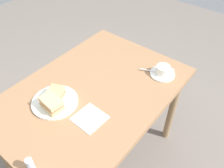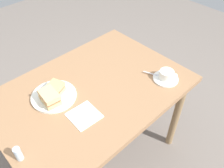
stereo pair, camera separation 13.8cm
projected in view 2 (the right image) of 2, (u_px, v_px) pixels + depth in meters
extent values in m
plane|color=slate|center=(97.00, 153.00, 1.88)|extent=(6.00, 6.00, 0.00)
cube|color=#9A704C|center=(92.00, 91.00, 1.40)|extent=(1.14, 0.79, 0.03)
cylinder|color=#91724D|center=(114.00, 73.00, 2.07)|extent=(0.05, 0.05, 0.68)
cylinder|color=#91724D|center=(5.00, 141.00, 1.57)|extent=(0.05, 0.05, 0.68)
cylinder|color=#91724D|center=(176.00, 115.00, 1.73)|extent=(0.05, 0.05, 0.68)
cylinder|color=white|center=(54.00, 96.00, 1.34)|extent=(0.25, 0.25, 0.01)
cube|color=tan|center=(53.00, 94.00, 1.33)|extent=(0.16, 0.12, 0.02)
cube|color=#BA5644|center=(53.00, 91.00, 1.31)|extent=(0.14, 0.11, 0.01)
cube|color=tan|center=(52.00, 89.00, 1.30)|extent=(0.16, 0.12, 0.02)
cube|color=#DEBA78|center=(50.00, 100.00, 1.29)|extent=(0.09, 0.13, 0.03)
cube|color=#AB5E40|center=(50.00, 97.00, 1.28)|extent=(0.09, 0.12, 0.01)
cube|color=#DFB37D|center=(49.00, 95.00, 1.26)|extent=(0.09, 0.13, 0.03)
cylinder|color=white|center=(166.00, 79.00, 1.45)|extent=(0.15, 0.15, 0.01)
cylinder|color=white|center=(166.00, 75.00, 1.43)|extent=(0.09, 0.09, 0.05)
cylinder|color=#AF7E51|center=(167.00, 72.00, 1.41)|extent=(0.08, 0.08, 0.01)
torus|color=white|center=(175.00, 76.00, 1.42)|extent=(0.03, 0.04, 0.04)
cube|color=silver|center=(149.00, 73.00, 1.48)|extent=(0.03, 0.07, 0.00)
ellipsoid|color=silver|center=(156.00, 75.00, 1.46)|extent=(0.03, 0.03, 0.01)
cube|color=white|center=(84.00, 115.00, 1.24)|extent=(0.16, 0.16, 0.00)
cylinder|color=silver|center=(18.00, 154.00, 1.04)|extent=(0.03, 0.03, 0.08)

